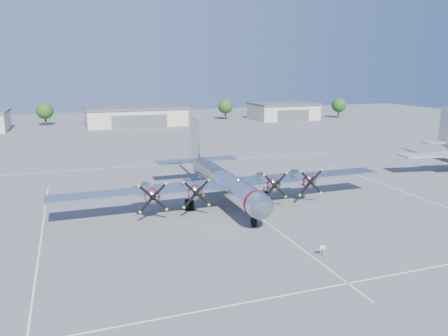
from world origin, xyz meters
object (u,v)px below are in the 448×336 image
object	(u,v)px
hangar_east	(283,111)
info_placard	(323,249)
tree_east	(225,106)
tree_far_east	(339,105)
tree_west	(45,111)
hangar_center	(136,116)
main_bomber_b29	(223,202)

from	to	relation	value
hangar_east	info_placard	size ratio (longest dim) A/B	22.13
hangar_east	tree_east	size ratio (longest dim) A/B	3.10
hangar_east	tree_far_east	size ratio (longest dim) A/B	3.10
tree_west	tree_far_east	size ratio (longest dim) A/B	1.00
hangar_east	tree_east	world-z (taller)	tree_east
info_placard	hangar_center	bearing A→B (deg)	104.36
hangar_east	info_placard	world-z (taller)	hangar_east
main_bomber_b29	tree_east	bearing A→B (deg)	69.65
hangar_east	tree_west	size ratio (longest dim) A/B	3.10
hangar_east	info_placard	distance (m)	109.63
tree_west	info_placard	bearing A→B (deg)	-76.39
hangar_center	tree_east	size ratio (longest dim) A/B	4.31
tree_east	tree_far_east	distance (m)	38.83
tree_far_east	main_bomber_b29	xyz separation A→B (m)	(-69.79, -79.12, -4.22)
info_placard	main_bomber_b29	bearing A→B (deg)	112.45
hangar_center	tree_far_east	distance (m)	68.05
hangar_east	info_placard	bearing A→B (deg)	-115.44
tree_west	tree_far_east	xyz separation A→B (m)	(93.00, -10.00, 0.00)
main_bomber_b29	info_placard	bearing A→B (deg)	-81.68
tree_east	main_bomber_b29	world-z (taller)	tree_east
main_bomber_b29	info_placard	size ratio (longest dim) A/B	42.62
tree_east	main_bomber_b29	xyz separation A→B (m)	(-31.79, -87.12, -4.22)
main_bomber_b29	info_placard	world-z (taller)	main_bomber_b29
tree_east	info_placard	size ratio (longest dim) A/B	7.13
tree_east	info_placard	world-z (taller)	tree_east
hangar_east	tree_far_east	xyz separation A→B (m)	(20.00, -1.96, 1.51)
hangar_east	main_bomber_b29	distance (m)	95.19
tree_west	main_bomber_b29	distance (m)	92.19
tree_west	tree_east	bearing A→B (deg)	-2.08
hangar_center	main_bomber_b29	size ratio (longest dim) A/B	0.72
hangar_east	main_bomber_b29	world-z (taller)	hangar_east
tree_east	tree_far_east	world-z (taller)	same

